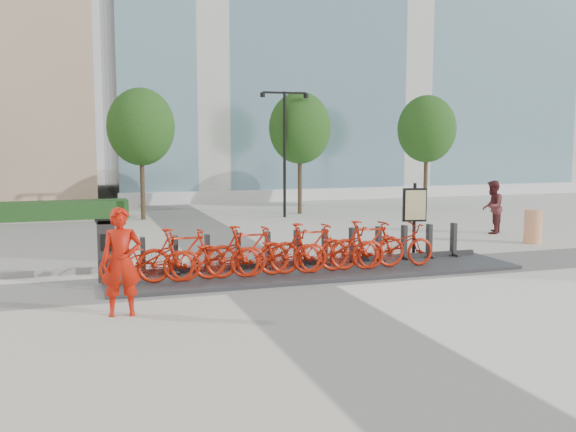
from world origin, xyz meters
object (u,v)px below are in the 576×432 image
object	(u,v)px
pedestrian	(492,207)
construction_barrel	(533,227)
bike_0	(147,259)
kiosk	(107,251)
worker_red	(121,262)
map_sign	(415,208)

from	to	relation	value
pedestrian	construction_barrel	world-z (taller)	pedestrian
bike_0	kiosk	bearing A→B (deg)	60.95
worker_red	construction_barrel	bearing A→B (deg)	25.03
kiosk	bike_0	bearing A→B (deg)	-20.38
bike_0	pedestrian	distance (m)	12.53
construction_barrel	kiosk	bearing A→B (deg)	-171.27
pedestrian	bike_0	bearing A→B (deg)	-23.48
construction_barrel	map_sign	world-z (taller)	map_sign
bike_0	map_sign	world-z (taller)	map_sign
worker_red	construction_barrel	xyz separation A→B (m)	(12.23, 4.40, -0.44)
kiosk	construction_barrel	distance (m)	12.51
bike_0	worker_red	distance (m)	2.19
kiosk	map_sign	size ratio (longest dim) A/B	0.70
pedestrian	worker_red	bearing A→B (deg)	-16.53
worker_red	bike_0	bearing A→B (deg)	77.78
construction_barrel	pedestrian	bearing A→B (deg)	87.01
kiosk	pedestrian	size ratio (longest dim) A/B	0.77
kiosk	map_sign	bearing A→B (deg)	16.43
kiosk	worker_red	size ratio (longest dim) A/B	0.72
pedestrian	construction_barrel	distance (m)	2.20
worker_red	pedestrian	world-z (taller)	worker_red
bike_0	map_sign	xyz separation A→B (m)	(7.11, 1.51, 0.69)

